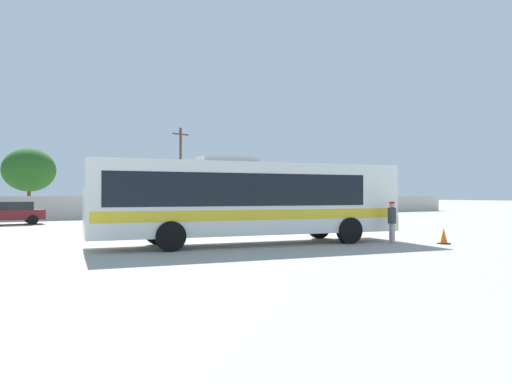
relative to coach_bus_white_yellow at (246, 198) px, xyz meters
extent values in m
plane|color=#A3A099|center=(-0.14, 10.41, -1.82)|extent=(300.00, 300.00, 0.00)
cube|color=beige|center=(-0.14, 23.48, -0.90)|extent=(80.00, 0.30, 1.84)
cube|color=white|center=(0.14, -0.02, -0.02)|extent=(12.43, 4.24, 2.71)
cube|color=black|center=(-0.47, 0.07, 0.31)|extent=(10.26, 3.96, 1.19)
cube|color=yellow|center=(0.14, -0.02, -0.62)|extent=(12.19, 4.23, 0.38)
cube|color=#19212D|center=(6.19, -0.88, 0.47)|extent=(0.36, 2.28, 1.41)
cube|color=yellow|center=(6.19, -0.88, -1.05)|extent=(0.41, 2.48, 0.65)
cube|color=#B2B2B2|center=(-0.77, 0.11, 1.46)|extent=(2.38, 1.70, 0.24)
cylinder|color=black|center=(4.05, 0.66, -1.30)|extent=(1.07, 0.44, 1.04)
cylinder|color=black|center=(3.71, -1.76, -1.30)|extent=(1.07, 0.44, 1.04)
cylinder|color=black|center=(-3.01, 1.66, -1.30)|extent=(1.07, 0.44, 1.04)
cylinder|color=black|center=(-3.36, -0.76, -1.30)|extent=(1.07, 0.44, 1.04)
cylinder|color=#B7B2A8|center=(5.26, -2.47, -1.42)|extent=(0.15, 0.15, 0.79)
cylinder|color=#B7B2A8|center=(5.22, -2.61, -1.42)|extent=(0.15, 0.15, 0.79)
cylinder|color=#38383D|center=(5.24, -2.54, -0.71)|extent=(0.40, 0.40, 0.63)
sphere|color=tan|center=(5.24, -2.54, -0.29)|extent=(0.21, 0.21, 0.21)
cylinder|color=red|center=(5.24, -2.54, -0.19)|extent=(0.23, 0.23, 0.06)
cube|color=maroon|center=(-7.35, 18.57, -1.17)|extent=(4.13, 1.96, 0.64)
cube|color=black|center=(-7.15, 18.58, -0.59)|extent=(2.29, 1.74, 0.53)
cylinder|color=black|center=(-6.06, 17.74, -1.50)|extent=(0.65, 0.24, 0.64)
cylinder|color=black|center=(-6.13, 19.50, -1.50)|extent=(0.65, 0.24, 0.64)
cylinder|color=#4C3823|center=(7.32, 26.24, 2.32)|extent=(0.24, 0.24, 8.28)
cube|color=#473321|center=(7.32, 26.24, 5.86)|extent=(1.77, 0.59, 0.12)
cylinder|color=brown|center=(-5.34, 30.20, -0.53)|extent=(0.32, 0.32, 2.57)
ellipsoid|color=#23561E|center=(-5.34, 30.20, 2.32)|extent=(4.49, 4.49, 3.81)
cube|color=black|center=(6.82, -3.73, -1.80)|extent=(0.36, 0.36, 0.04)
cone|color=orange|center=(6.82, -3.73, -1.48)|extent=(0.28, 0.28, 0.60)
camera|label=1|loc=(-8.93, -16.29, 0.11)|focal=33.45mm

